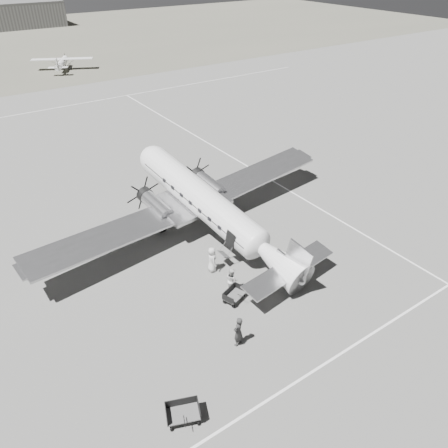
# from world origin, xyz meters

# --- Properties ---
(ground) EXTENTS (260.00, 260.00, 0.00)m
(ground) POSITION_xyz_m (0.00, 0.00, 0.00)
(ground) COLOR slate
(ground) RESTS_ON ground
(taxi_line_near) EXTENTS (60.00, 0.15, 0.01)m
(taxi_line_near) POSITION_xyz_m (0.00, -14.00, 0.01)
(taxi_line_near) COLOR silver
(taxi_line_near) RESTS_ON ground
(taxi_line_right) EXTENTS (0.15, 80.00, 0.01)m
(taxi_line_right) POSITION_xyz_m (12.00, 0.00, 0.01)
(taxi_line_right) COLOR silver
(taxi_line_right) RESTS_ON ground
(taxi_line_horizon) EXTENTS (90.00, 0.15, 0.01)m
(taxi_line_horizon) POSITION_xyz_m (0.00, 40.00, 0.01)
(taxi_line_horizon) COLOR silver
(taxi_line_horizon) RESTS_ON ground
(dc3_airliner) EXTENTS (29.92, 22.59, 5.28)m
(dc3_airliner) POSITION_xyz_m (1.67, 0.20, 2.64)
(dc3_airliner) COLOR #B8B8BA
(dc3_airliner) RESTS_ON ground
(light_plane_right) EXTENTS (13.93, 12.98, 2.30)m
(light_plane_right) POSITION_xyz_m (8.84, 61.62, 1.15)
(light_plane_right) COLOR silver
(light_plane_right) RESTS_ON ground
(baggage_cart_near) EXTENTS (1.82, 1.55, 0.87)m
(baggage_cart_near) POSITION_xyz_m (-1.07, -6.99, 0.44)
(baggage_cart_near) COLOR #4E4E4E
(baggage_cart_near) RESTS_ON ground
(baggage_cart_far) EXTENTS (2.05, 1.76, 0.97)m
(baggage_cart_far) POSITION_xyz_m (-8.05, -12.51, 0.49)
(baggage_cart_far) COLOR #4E4E4E
(baggage_cart_far) RESTS_ON ground
(ground_crew) EXTENTS (0.86, 0.72, 2.02)m
(ground_crew) POSITION_xyz_m (-3.02, -10.11, 1.01)
(ground_crew) COLOR #292929
(ground_crew) RESTS_ON ground
(ramp_agent) EXTENTS (0.75, 0.92, 1.79)m
(ramp_agent) POSITION_xyz_m (-0.62, -6.07, 0.89)
(ramp_agent) COLOR silver
(ramp_agent) RESTS_ON ground
(passenger) EXTENTS (0.84, 1.08, 1.94)m
(passenger) POSITION_xyz_m (-0.55, -3.55, 0.97)
(passenger) COLOR beige
(passenger) RESTS_ON ground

